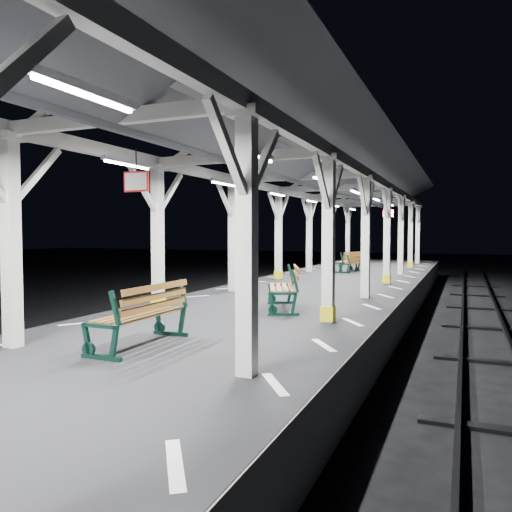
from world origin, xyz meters
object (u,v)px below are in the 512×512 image
Objects in this scene: bench_near at (145,313)px; bench_mid at (287,286)px; bench_extra at (348,261)px; bench_far at (354,262)px.

bench_mid is (0.79, 4.44, 0.00)m from bench_near.
bench_mid is at bearing 79.78° from bench_near.
bench_near is at bearing -72.81° from bench_extra.
bench_far is (0.06, 15.63, -0.09)m from bench_near.
bench_mid is 1.11× the size of bench_extra.
bench_far is at bearing 72.14° from bench_mid.
bench_extra is (-0.24, 15.77, -0.05)m from bench_near.
bench_far is at bearing -8.37° from bench_extra.
bench_near is 15.77m from bench_extra.
bench_extra reaches higher than bench_far.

